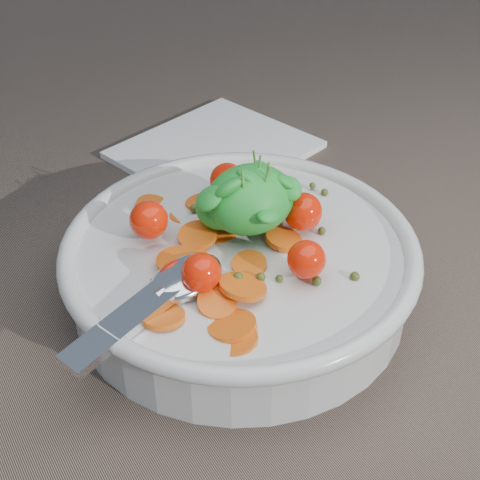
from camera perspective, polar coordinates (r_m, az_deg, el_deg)
ground at (r=0.50m, az=0.23°, el=-4.79°), size 6.00×6.00×0.00m
bowl at (r=0.48m, az=-0.05°, el=-2.08°), size 0.28×0.26×0.11m
napkin at (r=0.68m, az=-2.15°, el=7.72°), size 0.21×0.19×0.01m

